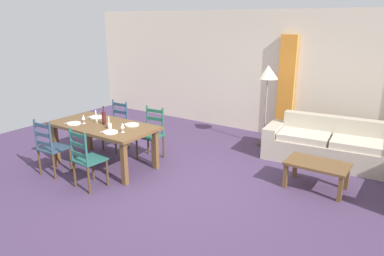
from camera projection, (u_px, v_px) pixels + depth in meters
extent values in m
cube|color=#473354|center=(174.00, 184.00, 5.62)|extent=(9.60, 9.60, 0.02)
cube|color=beige|center=(262.00, 73.00, 7.84)|extent=(9.60, 0.16, 2.70)
cube|color=orange|center=(286.00, 88.00, 7.48)|extent=(0.35, 0.08, 2.20)
cube|color=brown|center=(103.00, 126.00, 6.13)|extent=(1.90, 0.96, 0.05)
cube|color=brown|center=(56.00, 143.00, 6.39)|extent=(0.08, 0.08, 0.70)
cube|color=brown|center=(124.00, 164.00, 5.48)|extent=(0.08, 0.08, 0.70)
cube|color=brown|center=(89.00, 133.00, 6.99)|extent=(0.08, 0.08, 0.70)
cube|color=brown|center=(156.00, 149.00, 6.09)|extent=(0.08, 0.08, 0.70)
cube|color=#2B4155|center=(54.00, 148.00, 5.87)|extent=(0.44, 0.42, 0.03)
cylinder|color=#4B341D|center=(56.00, 156.00, 6.16)|extent=(0.04, 0.04, 0.43)
cylinder|color=#4B341D|center=(71.00, 160.00, 5.99)|extent=(0.04, 0.04, 0.43)
cylinder|color=#4B341D|center=(40.00, 162.00, 5.88)|extent=(0.04, 0.04, 0.43)
cylinder|color=#4B341D|center=(54.00, 167.00, 5.71)|extent=(0.04, 0.04, 0.43)
cylinder|color=#2B4155|center=(36.00, 134.00, 5.74)|extent=(0.04, 0.04, 0.50)
cylinder|color=#2B4155|center=(51.00, 138.00, 5.56)|extent=(0.04, 0.04, 0.50)
cube|color=#2B4155|center=(44.00, 144.00, 5.69)|extent=(0.38, 0.05, 0.06)
cube|color=#2B4155|center=(43.00, 135.00, 5.64)|extent=(0.38, 0.05, 0.06)
cube|color=#2B4155|center=(42.00, 126.00, 5.60)|extent=(0.38, 0.05, 0.06)
cube|color=#22574D|center=(90.00, 160.00, 5.39)|extent=(0.45, 0.43, 0.03)
cylinder|color=#4B341D|center=(93.00, 167.00, 5.69)|extent=(0.04, 0.04, 0.43)
cylinder|color=#4B341D|center=(107.00, 173.00, 5.48)|extent=(0.04, 0.04, 0.43)
cylinder|color=#4B341D|center=(75.00, 174.00, 5.43)|extent=(0.04, 0.04, 0.43)
cylinder|color=#4B341D|center=(89.00, 180.00, 5.22)|extent=(0.04, 0.04, 0.43)
cylinder|color=#22574D|center=(71.00, 144.00, 5.29)|extent=(0.04, 0.04, 0.50)
cylinder|color=#22574D|center=(86.00, 149.00, 5.08)|extent=(0.04, 0.04, 0.50)
cube|color=#22574D|center=(79.00, 155.00, 5.22)|extent=(0.38, 0.05, 0.06)
cube|color=#22574D|center=(78.00, 145.00, 5.18)|extent=(0.38, 0.05, 0.06)
cube|color=#22574D|center=(77.00, 135.00, 5.13)|extent=(0.38, 0.05, 0.06)
cube|color=navy|center=(115.00, 128.00, 6.97)|extent=(0.42, 0.40, 0.03)
cylinder|color=#4B341D|center=(116.00, 143.00, 6.81)|extent=(0.04, 0.04, 0.43)
cylinder|color=#4B341D|center=(103.00, 139.00, 7.00)|extent=(0.04, 0.04, 0.43)
cylinder|color=#4B341D|center=(128.00, 138.00, 7.08)|extent=(0.04, 0.04, 0.43)
cylinder|color=#4B341D|center=(115.00, 135.00, 7.27)|extent=(0.04, 0.04, 0.43)
cylinder|color=navy|center=(127.00, 114.00, 6.93)|extent=(0.04, 0.04, 0.50)
cylinder|color=navy|center=(114.00, 112.00, 7.13)|extent=(0.04, 0.04, 0.50)
cube|color=navy|center=(121.00, 119.00, 7.07)|extent=(0.38, 0.02, 0.06)
cube|color=navy|center=(120.00, 112.00, 7.02)|extent=(0.38, 0.02, 0.06)
cube|color=navy|center=(120.00, 105.00, 6.98)|extent=(0.38, 0.02, 0.06)
cube|color=#225D47|center=(150.00, 136.00, 6.49)|extent=(0.44, 0.42, 0.03)
cylinder|color=#4B341D|center=(153.00, 152.00, 6.33)|extent=(0.04, 0.04, 0.43)
cylinder|color=#4B341D|center=(137.00, 149.00, 6.51)|extent=(0.04, 0.04, 0.43)
cylinder|color=#4B341D|center=(164.00, 147.00, 6.61)|extent=(0.04, 0.04, 0.43)
cylinder|color=#4B341D|center=(148.00, 143.00, 6.79)|extent=(0.04, 0.04, 0.43)
cylinder|color=#225D47|center=(163.00, 121.00, 6.47)|extent=(0.04, 0.04, 0.50)
cylinder|color=#225D47|center=(147.00, 119.00, 6.64)|extent=(0.04, 0.04, 0.50)
cube|color=#225D47|center=(155.00, 127.00, 6.59)|extent=(0.38, 0.04, 0.06)
cube|color=#225D47|center=(155.00, 119.00, 6.55)|extent=(0.38, 0.04, 0.06)
cube|color=#225D47|center=(155.00, 111.00, 6.50)|extent=(0.38, 0.04, 0.06)
cylinder|color=white|center=(74.00, 123.00, 6.16)|extent=(0.24, 0.24, 0.02)
cube|color=silver|center=(68.00, 122.00, 6.24)|extent=(0.02, 0.17, 0.01)
cylinder|color=white|center=(110.00, 132.00, 5.68)|extent=(0.24, 0.24, 0.02)
cube|color=silver|center=(104.00, 131.00, 5.76)|extent=(0.03, 0.17, 0.01)
cylinder|color=white|center=(96.00, 117.00, 6.56)|extent=(0.24, 0.24, 0.02)
cube|color=silver|center=(91.00, 116.00, 6.64)|extent=(0.02, 0.17, 0.01)
cylinder|color=white|center=(132.00, 125.00, 6.08)|extent=(0.24, 0.24, 0.02)
cube|color=silver|center=(126.00, 124.00, 6.16)|extent=(0.03, 0.17, 0.01)
cylinder|color=#471919|center=(104.00, 118.00, 6.12)|extent=(0.07, 0.07, 0.22)
cylinder|color=#471919|center=(103.00, 110.00, 6.07)|extent=(0.02, 0.02, 0.08)
cylinder|color=black|center=(103.00, 107.00, 6.06)|extent=(0.03, 0.03, 0.02)
cylinder|color=white|center=(84.00, 123.00, 6.19)|extent=(0.06, 0.06, 0.01)
cylinder|color=white|center=(84.00, 121.00, 6.17)|extent=(0.01, 0.01, 0.07)
cone|color=white|center=(83.00, 117.00, 6.15)|extent=(0.06, 0.06, 0.08)
cylinder|color=white|center=(123.00, 132.00, 5.70)|extent=(0.06, 0.06, 0.01)
cylinder|color=white|center=(123.00, 130.00, 5.69)|extent=(0.01, 0.01, 0.07)
cone|color=white|center=(122.00, 125.00, 5.66)|extent=(0.06, 0.06, 0.08)
cylinder|color=beige|center=(110.00, 126.00, 5.88)|extent=(0.07, 0.07, 0.09)
cylinder|color=#998C66|center=(97.00, 122.00, 6.23)|extent=(0.05, 0.05, 0.04)
cylinder|color=white|center=(96.00, 115.00, 6.19)|extent=(0.02, 0.02, 0.19)
cylinder|color=#998C66|center=(109.00, 126.00, 5.98)|extent=(0.05, 0.05, 0.04)
cylinder|color=white|center=(109.00, 121.00, 5.95)|extent=(0.02, 0.02, 0.14)
cube|color=#B8AC96|center=(329.00, 152.00, 6.36)|extent=(1.87, 0.97, 0.40)
cube|color=#B8AC96|center=(333.00, 137.00, 6.56)|extent=(1.81, 0.37, 0.80)
cube|color=#B8AC96|center=(273.00, 139.00, 6.80)|extent=(0.32, 0.82, 0.58)
cube|color=beige|center=(358.00, 144.00, 6.04)|extent=(0.92, 0.72, 0.12)
cube|color=beige|center=(304.00, 136.00, 6.45)|extent=(0.92, 0.72, 0.12)
cube|color=brown|center=(317.00, 164.00, 5.35)|extent=(0.90, 0.56, 0.04)
cube|color=brown|center=(285.00, 176.00, 5.44)|extent=(0.06, 0.06, 0.38)
cube|color=brown|center=(340.00, 189.00, 5.01)|extent=(0.06, 0.06, 0.38)
cube|color=brown|center=(295.00, 166.00, 5.80)|extent=(0.06, 0.06, 0.38)
cube|color=brown|center=(347.00, 178.00, 5.38)|extent=(0.06, 0.06, 0.38)
cylinder|color=#332D28|center=(264.00, 144.00, 7.34)|extent=(0.28, 0.28, 0.03)
cylinder|color=gray|center=(266.00, 112.00, 7.14)|extent=(0.03, 0.03, 1.35)
cone|color=beige|center=(268.00, 72.00, 6.90)|extent=(0.40, 0.40, 0.26)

